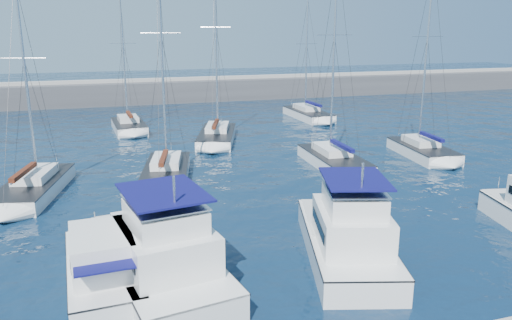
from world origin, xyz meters
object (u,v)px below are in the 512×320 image
object	(u,v)px
sailboat_mid_d	(334,159)
sailboat_back_a	(129,126)
motor_yacht_port_outer	(103,269)
sailboat_mid_e	(422,150)
sailboat_mid_b	(166,172)
motor_yacht_stbd_inner	(347,238)
sailboat_back_c	(308,114)
motor_yacht_port_inner	(160,255)
sailboat_back_b	(217,136)
sailboat_mid_a	(34,187)

from	to	relation	value
sailboat_mid_d	sailboat_back_a	size ratio (longest dim) A/B	1.12
motor_yacht_port_outer	sailboat_mid_e	distance (m)	30.14
sailboat_mid_b	motor_yacht_stbd_inner	bearing A→B (deg)	-55.72
sailboat_back_c	sailboat_mid_e	bearing A→B (deg)	-85.61
sailboat_mid_b	sailboat_back_a	xyz separation A→B (m)	(-1.39, 18.72, -0.01)
sailboat_mid_b	sailboat_mid_d	world-z (taller)	sailboat_mid_b
motor_yacht_port_inner	sailboat_mid_b	size ratio (longest dim) A/B	0.66
sailboat_mid_e	sailboat_mid_d	bearing A→B (deg)	-169.34
sailboat_mid_e	sailboat_mid_b	bearing A→B (deg)	-172.71
motor_yacht_port_inner	sailboat_mid_d	distance (m)	20.92
motor_yacht_stbd_inner	sailboat_mid_b	xyz separation A→B (m)	(-6.24, 15.51, -0.60)
sailboat_back_a	sailboat_mid_b	bearing A→B (deg)	-88.76
sailboat_mid_d	motor_yacht_port_inner	bearing A→B (deg)	-133.96
sailboat_mid_e	sailboat_back_b	bearing A→B (deg)	151.04
motor_yacht_stbd_inner	sailboat_back_b	xyz separation A→B (m)	(0.10, 26.62, -0.60)
motor_yacht_port_outer	sailboat_back_a	xyz separation A→B (m)	(3.20, 33.69, -0.42)
motor_yacht_port_outer	sailboat_mid_d	xyz separation A→B (m)	(17.57, 14.55, -0.41)
sailboat_back_b	motor_yacht_port_outer	bearing A→B (deg)	-94.71
motor_yacht_port_inner	sailboat_mid_e	distance (m)	28.03
motor_yacht_stbd_inner	sailboat_back_c	distance (m)	37.97
motor_yacht_port_inner	motor_yacht_port_outer	bearing A→B (deg)	175.32
motor_yacht_port_outer	sailboat_back_c	xyz separation A→B (m)	(24.19, 34.99, -0.44)
sailboat_back_a	motor_yacht_port_outer	bearing A→B (deg)	-98.41
motor_yacht_port_inner	sailboat_back_b	xyz separation A→B (m)	(8.56, 25.88, -0.60)
sailboat_mid_d	sailboat_back_a	distance (m)	23.94
sailboat_mid_a	sailboat_mid_b	xyz separation A→B (m)	(8.64, 0.85, 0.03)
sailboat_back_a	motor_yacht_port_inner	bearing A→B (deg)	-94.42
sailboat_mid_a	sailboat_back_b	bearing A→B (deg)	51.33
motor_yacht_port_outer	sailboat_back_a	distance (m)	33.84
sailboat_mid_a	sailboat_mid_d	bearing A→B (deg)	13.89
motor_yacht_port_outer	motor_yacht_stbd_inner	world-z (taller)	motor_yacht_stbd_inner
motor_yacht_port_inner	sailboat_mid_a	bearing A→B (deg)	105.51
motor_yacht_port_outer	sailboat_back_b	distance (m)	28.27
sailboat_mid_d	sailboat_mid_e	size ratio (longest dim) A/B	1.02
motor_yacht_port_outer	sailboat_mid_e	xyz separation A→B (m)	(26.08, 15.10, -0.40)
sailboat_mid_a	sailboat_back_a	world-z (taller)	sailboat_back_a
sailboat_mid_a	motor_yacht_stbd_inner	bearing A→B (deg)	-31.83
sailboat_mid_b	sailboat_back_a	bearing A→B (deg)	106.60
sailboat_mid_b	sailboat_back_b	distance (m)	12.79
motor_yacht_stbd_inner	sailboat_mid_b	size ratio (longest dim) A/B	0.61
sailboat_back_a	sailboat_back_c	size ratio (longest dim) A/B	1.03
motor_yacht_port_inner	motor_yacht_stbd_inner	bearing A→B (deg)	-14.24
sailboat_mid_d	sailboat_mid_e	xyz separation A→B (m)	(8.51, 0.56, 0.01)
sailboat_back_a	sailboat_back_c	bearing A→B (deg)	0.56
motor_yacht_port_outer	sailboat_back_b	xyz separation A→B (m)	(10.92, 26.07, -0.41)
sailboat_mid_a	motor_yacht_port_inner	bearing A→B (deg)	-52.50
motor_yacht_port_inner	sailboat_back_a	xyz separation A→B (m)	(0.83, 33.50, -0.61)
sailboat_mid_a	sailboat_mid_d	xyz separation A→B (m)	(21.63, 0.43, 0.02)
motor_yacht_port_outer	sailboat_mid_a	world-z (taller)	sailboat_mid_a
motor_yacht_port_outer	sailboat_back_a	bearing A→B (deg)	81.26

